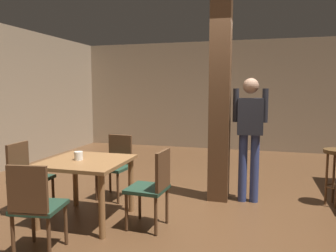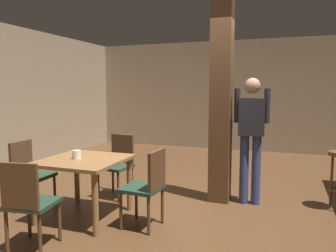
{
  "view_description": "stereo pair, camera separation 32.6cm",
  "coord_description": "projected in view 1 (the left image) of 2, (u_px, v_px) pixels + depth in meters",
  "views": [
    {
      "loc": [
        0.77,
        -4.14,
        1.57
      ],
      "look_at": [
        -0.43,
        0.13,
        1.07
      ],
      "focal_mm": 35.0,
      "sensor_mm": 36.0,
      "label": 1
    },
    {
      "loc": [
        1.08,
        -4.04,
        1.57
      ],
      "look_at": [
        -0.43,
        0.13,
        1.07
      ],
      "focal_mm": 35.0,
      "sensor_mm": 36.0,
      "label": 2
    }
  ],
  "objects": [
    {
      "name": "ground_plane",
      "position": [
        197.0,
        208.0,
        4.34
      ],
      "size": [
        10.8,
        10.8,
        0.0
      ],
      "primitive_type": "plane",
      "color": "#4C301C"
    },
    {
      "name": "wall_back",
      "position": [
        230.0,
        96.0,
        8.49
      ],
      "size": [
        8.0,
        0.1,
        2.8
      ],
      "primitive_type": "cube",
      "color": "gray",
      "rests_on": "ground_plane"
    },
    {
      "name": "pillar",
      "position": [
        220.0,
        101.0,
        4.55
      ],
      "size": [
        0.28,
        0.28,
        2.8
      ],
      "primitive_type": "cube",
      "color": "#4C301C",
      "rests_on": "ground_plane"
    },
    {
      "name": "dining_table",
      "position": [
        86.0,
        170.0,
        3.89
      ],
      "size": [
        0.95,
        0.95,
        0.74
      ],
      "color": "brown",
      "rests_on": "ground_plane"
    },
    {
      "name": "chair_east",
      "position": [
        153.0,
        185.0,
        3.67
      ],
      "size": [
        0.45,
        0.45,
        0.89
      ],
      "color": "#1E3828",
      "rests_on": "ground_plane"
    },
    {
      "name": "chair_west",
      "position": [
        27.0,
        174.0,
        4.12
      ],
      "size": [
        0.43,
        0.43,
        0.89
      ],
      "color": "#1E3828",
      "rests_on": "ground_plane"
    },
    {
      "name": "chair_north",
      "position": [
        116.0,
        163.0,
        4.76
      ],
      "size": [
        0.47,
        0.47,
        0.89
      ],
      "color": "#1E3828",
      "rests_on": "ground_plane"
    },
    {
      "name": "chair_south",
      "position": [
        35.0,
        204.0,
        3.05
      ],
      "size": [
        0.48,
        0.48,
        0.89
      ],
      "color": "#1E3828",
      "rests_on": "ground_plane"
    },
    {
      "name": "napkin_cup",
      "position": [
        79.0,
        156.0,
        3.88
      ],
      "size": [
        0.1,
        0.1,
        0.1
      ],
      "primitive_type": "cylinder",
      "color": "silver",
      "rests_on": "dining_table"
    },
    {
      "name": "standing_person",
      "position": [
        250.0,
        131.0,
        4.5
      ],
      "size": [
        0.47,
        0.23,
        1.72
      ],
      "color": "black",
      "rests_on": "ground_plane"
    },
    {
      "name": "bar_stool_near",
      "position": [
        336.0,
        164.0,
        4.39
      ],
      "size": [
        0.34,
        0.34,
        0.77
      ],
      "color": "#4C3319",
      "rests_on": "ground_plane"
    }
  ]
}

